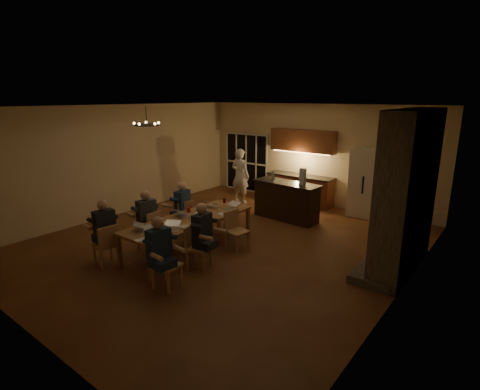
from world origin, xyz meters
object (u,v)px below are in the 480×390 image
at_px(chair_left_mid, 149,229).
at_px(mug_mid, 206,212).
at_px(plate_near, 184,227).
at_px(bar_island, 286,201).
at_px(laptop_b, 171,225).
at_px(laptop_e, 214,202).
at_px(person_right_near, 159,253).
at_px(bar_blender, 303,177).
at_px(laptop_a, 144,225).
at_px(person_left_far, 183,208).
at_px(laptop_d, 197,215).
at_px(dining_table, 190,234).
at_px(person_left_near, 105,232).
at_px(chair_right_far, 237,231).
at_px(mug_front, 173,222).
at_px(standing_person, 240,176).
at_px(plate_far, 223,214).
at_px(bar_bottle, 273,175).
at_px(chair_left_near, 106,244).
at_px(chair_left_far, 183,217).
at_px(chair_right_near, 167,265).
at_px(can_silver, 168,224).
at_px(person_right_mid, 202,236).
at_px(chandelier, 147,125).
at_px(can_cola, 224,201).
at_px(redcup_near, 156,236).
at_px(laptop_c, 184,211).
at_px(plate_left, 149,227).
at_px(redcup_mid, 189,210).
at_px(chair_right_mid, 199,247).
at_px(refrigerator, 367,183).
at_px(laptop_f, 231,205).
at_px(person_left_mid, 147,219).

distance_m(chair_left_mid, mug_mid, 1.38).
bearing_deg(plate_near, bar_island, 86.22).
xyz_separation_m(laptop_b, laptop_e, (-0.47, 1.84, 0.00)).
bearing_deg(person_right_near, bar_blender, 3.28).
height_order(person_right_near, laptop_a, person_right_near).
xyz_separation_m(person_left_far, laptop_d, (1.07, -0.57, 0.17)).
distance_m(dining_table, person_left_near, 1.84).
relative_size(bar_island, chair_right_far, 2.18).
height_order(laptop_a, mug_front, laptop_a).
relative_size(standing_person, plate_far, 6.60).
relative_size(mug_front, bar_bottle, 0.42).
bearing_deg(person_left_near, mug_mid, 161.68).
xyz_separation_m(chair_left_near, person_right_near, (1.67, 0.03, 0.24)).
distance_m(chair_left_far, chair_right_near, 2.85).
bearing_deg(standing_person, can_silver, 106.29).
height_order(person_right_mid, mug_mid, person_right_mid).
bearing_deg(mug_mid, laptop_d, -70.09).
relative_size(chair_left_far, person_right_mid, 0.64).
bearing_deg(chandelier, chair_left_far, 31.74).
xyz_separation_m(laptop_b, can_cola, (-0.47, 2.25, -0.05)).
height_order(redcup_near, bar_bottle, bar_bottle).
xyz_separation_m(person_left_far, laptop_c, (0.60, -0.54, 0.17)).
distance_m(chair_left_near, laptop_b, 1.44).
height_order(person_left_near, laptop_e, person_left_near).
relative_size(plate_left, bar_blender, 0.57).
xyz_separation_m(person_right_near, redcup_mid, (-1.22, 1.94, 0.12)).
height_order(chair_right_far, laptop_a, laptop_a).
relative_size(chair_left_near, chair_right_mid, 1.00).
bearing_deg(chair_left_far, mug_front, 55.62).
distance_m(dining_table, laptop_b, 0.97).
bearing_deg(can_silver, chair_right_mid, 8.18).
xyz_separation_m(bar_island, mug_mid, (-0.52, -2.77, 0.26)).
xyz_separation_m(refrigerator, plate_left, (-2.54, -5.84, -0.24)).
bearing_deg(chair_left_far, chair_left_mid, 19.97).
bearing_deg(chair_right_mid, laptop_f, 0.67).
bearing_deg(can_silver, chair_right_near, -43.62).
bearing_deg(plate_far, chair_right_mid, -72.54).
bearing_deg(chair_left_near, plate_far, 160.79).
distance_m(dining_table, laptop_d, 0.54).
xyz_separation_m(person_left_mid, mug_mid, (0.91, 1.01, 0.11)).
height_order(laptop_b, plate_far, laptop_b).
xyz_separation_m(redcup_near, plate_left, (-0.67, 0.36, -0.05)).
distance_m(chair_left_mid, bar_blender, 4.30).
relative_size(standing_person, laptop_e, 5.60).
xyz_separation_m(redcup_mid, plate_far, (0.79, 0.35, -0.05)).
height_order(chair_right_near, laptop_a, laptop_a).
distance_m(can_cola, plate_far, 1.00).
bearing_deg(chair_left_near, laptop_d, 156.75).
bearing_deg(mug_front, mug_mid, 87.03).
distance_m(bar_island, chair_left_far, 3.01).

